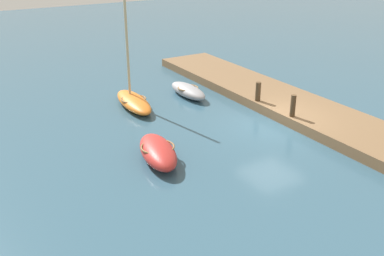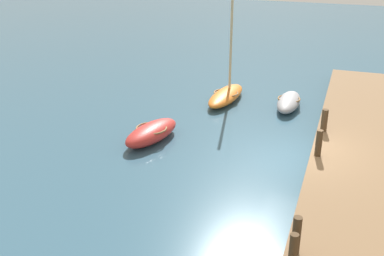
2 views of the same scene
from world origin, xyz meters
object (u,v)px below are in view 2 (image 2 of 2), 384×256
at_px(mooring_post_mid_east, 319,143).
at_px(mooring_post_east, 324,120).
at_px(rowboat_red, 152,132).
at_px(mooring_post_west, 293,250).
at_px(dinghy_grey, 289,102).
at_px(rowboat_orange, 226,94).
at_px(mooring_post_mid_west, 296,235).

relative_size(mooring_post_mid_east, mooring_post_east, 1.08).
xyz_separation_m(rowboat_red, mooring_post_west, (-6.39, -6.54, 0.52)).
relative_size(dinghy_grey, rowboat_red, 0.93).
relative_size(rowboat_red, mooring_post_east, 3.51).
xyz_separation_m(rowboat_orange, mooring_post_east, (-3.35, -4.99, 0.53)).
relative_size(rowboat_orange, mooring_post_mid_east, 5.90).
xyz_separation_m(rowboat_red, mooring_post_mid_west, (-5.89, -6.54, 0.60)).
bearing_deg(rowboat_orange, dinghy_grey, -84.39).
bearing_deg(rowboat_red, rowboat_orange, -2.54).
bearing_deg(rowboat_red, mooring_post_east, -57.85).
height_order(dinghy_grey, mooring_post_east, mooring_post_east).
bearing_deg(mooring_post_west, rowboat_orange, 22.54).
height_order(dinghy_grey, mooring_post_mid_east, mooring_post_mid_east).
bearing_deg(mooring_post_mid_west, rowboat_orange, 23.41).
bearing_deg(dinghy_grey, mooring_post_west, -171.12).
distance_m(dinghy_grey, mooring_post_east, 3.93).
bearing_deg(rowboat_red, mooring_post_west, -121.50).
relative_size(mooring_post_west, mooring_post_mid_east, 0.90).
height_order(mooring_post_west, mooring_post_mid_east, mooring_post_mid_east).
bearing_deg(mooring_post_mid_west, mooring_post_west, 180.00).
bearing_deg(mooring_post_east, mooring_post_mid_east, 180.00).
bearing_deg(rowboat_red, dinghy_grey, -26.51).
bearing_deg(rowboat_red, mooring_post_mid_west, -119.18).
height_order(rowboat_orange, mooring_post_east, rowboat_orange).
relative_size(dinghy_grey, mooring_post_mid_west, 2.85).
bearing_deg(rowboat_orange, mooring_post_mid_east, -134.12).
distance_m(mooring_post_mid_west, mooring_post_mid_east, 5.80).
relative_size(rowboat_orange, mooring_post_mid_west, 5.58).
bearing_deg(dinghy_grey, rowboat_orange, 90.82).
distance_m(mooring_post_west, mooring_post_east, 8.68).
xyz_separation_m(rowboat_orange, dinghy_grey, (0.04, -3.11, -0.06)).
bearing_deg(rowboat_orange, mooring_post_mid_west, -151.78).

